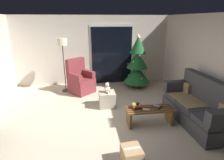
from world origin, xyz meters
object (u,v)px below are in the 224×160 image
christmas_tree (137,65)px  cardboard_box_taped_mid_floor (132,156)px  couch (198,107)px  armchair (80,81)px  book_stack (137,106)px  ottoman (107,99)px  remote_black (160,108)px  remote_graphite (155,108)px  floor_lamp (63,47)px  coffee_table (150,114)px  cell_phone (138,104)px  remote_silver (157,106)px  remote_white (146,109)px  teddy_bear_cream (107,88)px

christmas_tree → cardboard_box_taped_mid_floor: bearing=-106.4°
couch → armchair: bearing=140.0°
book_stack → ottoman: bearing=120.6°
armchair → remote_black: bearing=-50.6°
remote_graphite → floor_lamp: (-2.25, 2.45, 1.09)m
christmas_tree → armchair: (-1.97, -0.15, -0.44)m
coffee_table → christmas_tree: (0.34, 2.41, 0.58)m
couch → remote_graphite: size_ratio=12.61×
book_stack → cell_phone: 0.05m
remote_silver → couch: bearing=-63.0°
remote_silver → book_stack: 0.48m
ottoman → remote_silver: bearing=-42.4°
remote_white → ottoman: size_ratio=0.35×
remote_graphite → christmas_tree: 2.47m
remote_graphite → floor_lamp: 3.50m
remote_silver → book_stack: size_ratio=0.65×
book_stack → armchair: 2.57m
remote_white → teddy_bear_cream: (-0.75, 1.12, 0.13)m
ottoman → cardboard_box_taped_mid_floor: size_ratio=1.15×
christmas_tree → armchair: size_ratio=1.68×
remote_black → floor_lamp: (-2.39, 2.47, 1.09)m
remote_graphite → teddy_bear_cream: (-0.97, 1.05, 0.13)m
remote_black → armchair: armchair is taller
teddy_bear_cream → ottoman: bearing=129.5°
remote_silver → christmas_tree: christmas_tree is taller
cell_phone → book_stack: bearing=-179.2°
remote_white → remote_graphite: (0.22, 0.06, 0.00)m
floor_lamp → cardboard_box_taped_mid_floor: bearing=-68.5°
coffee_table → remote_white: bearing=-150.6°
teddy_bear_cream → cell_phone: bearing=-59.0°
remote_white → teddy_bear_cream: size_ratio=0.55×
christmas_tree → remote_white: bearing=-100.4°
couch → ottoman: couch is taller
remote_white → remote_graphite: same height
coffee_table → christmas_tree: bearing=81.9°
couch → cell_phone: bearing=174.2°
floor_lamp → teddy_bear_cream: size_ratio=6.25×
couch → teddy_bear_cream: (-2.02, 1.13, 0.15)m
coffee_table → cardboard_box_taped_mid_floor: (-0.72, -1.19, -0.11)m
christmas_tree → armchair: christmas_tree is taller
remote_white → christmas_tree: bearing=-164.2°
remote_black → cell_phone: bearing=40.5°
floor_lamp → cardboard_box_taped_mid_floor: 4.13m
floor_lamp → coffee_table: bearing=-48.7°
remote_white → book_stack: size_ratio=0.65×
couch → cell_phone: couch is taller
couch → ottoman: 2.33m
armchair → teddy_bear_cream: armchair is taller
armchair → cell_phone: bearing=-58.3°
christmas_tree → remote_black: bearing=-92.4°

